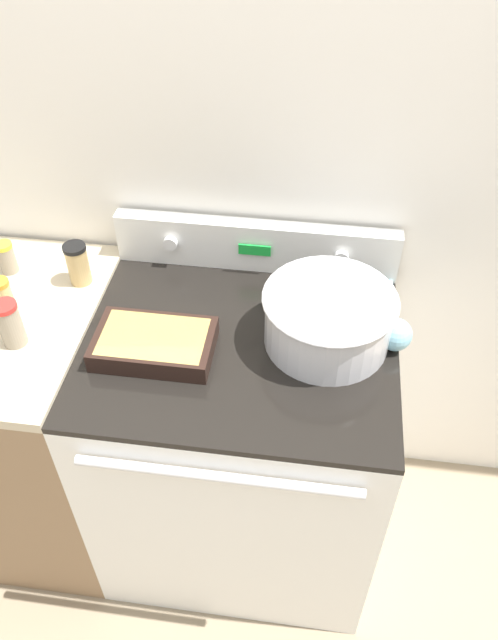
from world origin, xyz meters
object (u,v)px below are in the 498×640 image
casserole_dish (154,343)px  ladle (395,332)px  mixing_bowl (328,316)px  spice_jar_orange_cap (4,297)px  spice_jar_black_cap (78,264)px  spice_jar_yellow_cap (6,257)px  spice_jar_red_cap (10,324)px

casserole_dish → ladle: 0.60m
mixing_bowl → ladle: bearing=4.1°
casserole_dish → spice_jar_orange_cap: bearing=169.6°
spice_jar_black_cap → spice_jar_yellow_cap: spice_jar_black_cap is taller
casserole_dish → ladle: bearing=10.6°
spice_jar_orange_cap → spice_jar_yellow_cap: spice_jar_orange_cap is taller
casserole_dish → mixing_bowl: bearing=13.2°
spice_jar_black_cap → spice_jar_red_cap: bearing=-108.3°
mixing_bowl → ladle: 0.17m
ladle → spice_jar_red_cap: bearing=-171.7°
spice_jar_red_cap → spice_jar_orange_cap: bearing=122.1°
spice_jar_black_cap → spice_jar_orange_cap: (-0.15, -0.15, -0.01)m
casserole_dish → spice_jar_red_cap: (-0.35, -0.03, 0.05)m
casserole_dish → spice_jar_orange_cap: spice_jar_orange_cap is taller
ladle → spice_jar_black_cap: bearing=172.3°
spice_jar_black_cap → spice_jar_red_cap: spice_jar_red_cap is taller
spice_jar_black_cap → spice_jar_yellow_cap: (-0.22, 0.02, -0.01)m
spice_jar_black_cap → ladle: bearing=-7.7°
mixing_bowl → spice_jar_black_cap: 0.70m
mixing_bowl → casserole_dish: 0.43m
spice_jar_black_cap → spice_jar_orange_cap: 0.21m
spice_jar_black_cap → spice_jar_orange_cap: size_ratio=1.15×
ladle → spice_jar_black_cap: size_ratio=2.55×
casserole_dish → spice_jar_orange_cap: size_ratio=2.76×
mixing_bowl → spice_jar_orange_cap: bearing=-178.5°
ladle → spice_jar_orange_cap: (-1.00, -0.03, 0.03)m
spice_jar_red_cap → spice_jar_orange_cap: (-0.06, 0.10, -0.01)m
spice_jar_black_cap → spice_jar_yellow_cap: size_ratio=1.29×
spice_jar_red_cap → mixing_bowl: bearing=9.2°
ladle → spice_jar_yellow_cap: spice_jar_yellow_cap is taller
spice_jar_yellow_cap → mixing_bowl: bearing=-9.1°
spice_jar_red_cap → spice_jar_yellow_cap: spice_jar_red_cap is taller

